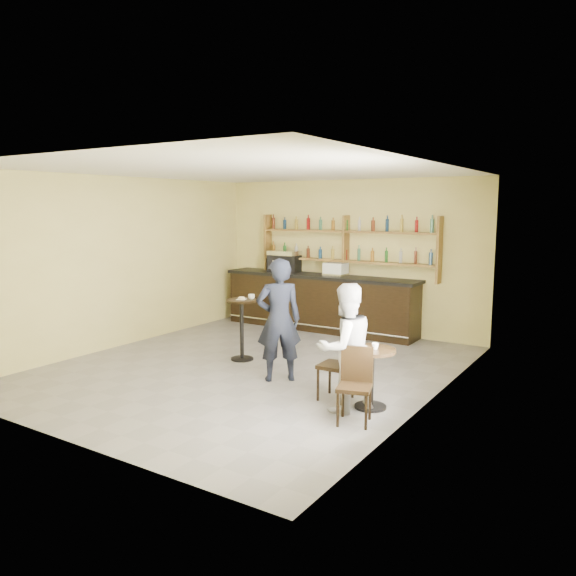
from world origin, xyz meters
The scene contains 23 objects.
floor centered at (0.00, 0.00, 0.00)m, with size 7.00×7.00×0.00m, color slate.
ceiling centered at (0.00, 0.00, 3.20)m, with size 7.00×7.00×0.00m, color white.
wall_back centered at (0.00, 3.50, 1.60)m, with size 7.00×7.00×0.00m, color #D6CB7A.
wall_front centered at (0.00, -3.50, 1.60)m, with size 7.00×7.00×0.00m, color #D6CB7A.
wall_left centered at (-3.00, 0.00, 1.60)m, with size 7.00×7.00×0.00m, color #D6CB7A.
wall_right centered at (3.00, 0.00, 1.60)m, with size 7.00×7.00×0.00m, color #D6CB7A.
window_pane centered at (2.99, -1.20, 1.70)m, with size 2.00×2.00×0.00m, color white.
window_frame centered at (2.99, -1.20, 1.70)m, with size 0.04×1.70×2.10m, color black, non-canonical shape.
shelf_unit centered at (0.00, 3.37, 1.81)m, with size 4.00×0.26×1.40m, color brown, non-canonical shape.
liquor_bottles centered at (0.00, 3.37, 1.98)m, with size 3.68×0.10×1.00m, color #8C5919, non-canonical shape.
bar_counter centered at (-0.50, 3.15, 0.60)m, with size 4.42×0.86×1.20m, color black, non-canonical shape.
espresso_machine centered at (-1.40, 3.15, 1.43)m, with size 0.67×0.43×0.48m, color black, non-canonical shape.
pastry_case centered at (-0.12, 3.15, 1.33)m, with size 0.46×0.37×0.28m, color silver, non-canonical shape.
pedestal_table centered at (-0.44, 0.31, 0.53)m, with size 0.52×0.52×1.06m, color black, non-canonical shape.
napkin centered at (-0.44, 0.31, 1.06)m, with size 0.15×0.15×0.00m, color white.
donut centered at (-0.43, 0.30, 1.09)m, with size 0.12×0.12×0.04m, color gold.
cup_pedestal centered at (-0.30, 0.41, 1.11)m, with size 0.11×0.11×0.09m, color white.
man_main centered at (0.74, -0.30, 0.94)m, with size 0.68×0.45×1.88m, color black.
cafe_table centered at (2.43, -0.65, 0.40)m, with size 0.63×0.63×0.80m, color black, non-canonical shape.
cup_cafe centered at (2.48, -0.65, 0.84)m, with size 0.09×0.09×0.08m, color white.
chair_west centered at (1.88, -0.60, 0.49)m, with size 0.42×0.42×0.97m, color black, non-canonical shape.
chair_south centered at (2.48, -1.25, 0.46)m, with size 0.40×0.40×0.93m, color black, non-canonical shape.
patron_second centered at (2.18, -0.92, 0.84)m, with size 0.81×0.63×1.67m, color #A8A8AD.
Camera 1 is at (5.35, -7.23, 2.63)m, focal length 35.00 mm.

